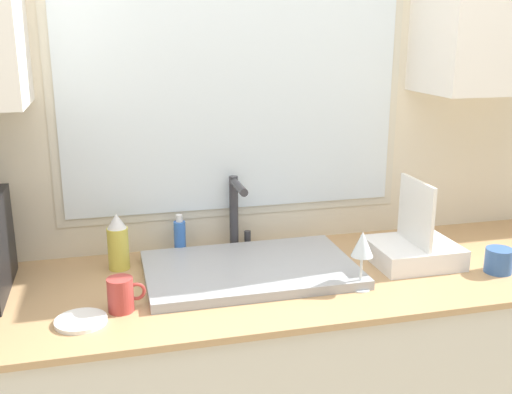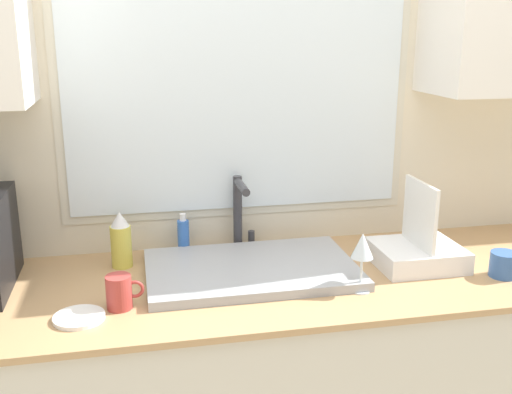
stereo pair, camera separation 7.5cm
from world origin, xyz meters
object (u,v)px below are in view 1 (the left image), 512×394
at_px(soap_bottle, 180,237).
at_px(mug_near_sink, 121,295).
at_px(wine_glass, 362,246).
at_px(faucet, 236,208).
at_px(dish_rack, 413,248).
at_px(spray_bottle, 118,242).

distance_m(soap_bottle, mug_near_sink, 0.46).
xyz_separation_m(mug_near_sink, wine_glass, (0.71, -0.03, 0.09)).
height_order(faucet, dish_rack, dish_rack).
bearing_deg(spray_bottle, wine_glass, -26.21).
relative_size(mug_near_sink, wine_glass, 0.58).
bearing_deg(dish_rack, mug_near_sink, -172.51).
height_order(dish_rack, spray_bottle, dish_rack).
bearing_deg(mug_near_sink, wine_glass, -2.42).
bearing_deg(faucet, mug_near_sink, -136.77).
bearing_deg(faucet, dish_rack, -25.47).
distance_m(faucet, dish_rack, 0.62).
height_order(soap_bottle, mug_near_sink, soap_bottle).
distance_m(faucet, wine_glass, 0.51).
relative_size(soap_bottle, wine_glass, 0.78).
distance_m(faucet, mug_near_sink, 0.58).
bearing_deg(soap_bottle, spray_bottle, -158.35).
bearing_deg(mug_near_sink, faucet, 43.23).
bearing_deg(mug_near_sink, soap_bottle, 61.85).
bearing_deg(spray_bottle, mug_near_sink, -90.46).
distance_m(spray_bottle, soap_bottle, 0.23).
height_order(soap_bottle, wine_glass, wine_glass).
bearing_deg(faucet, spray_bottle, -169.95).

